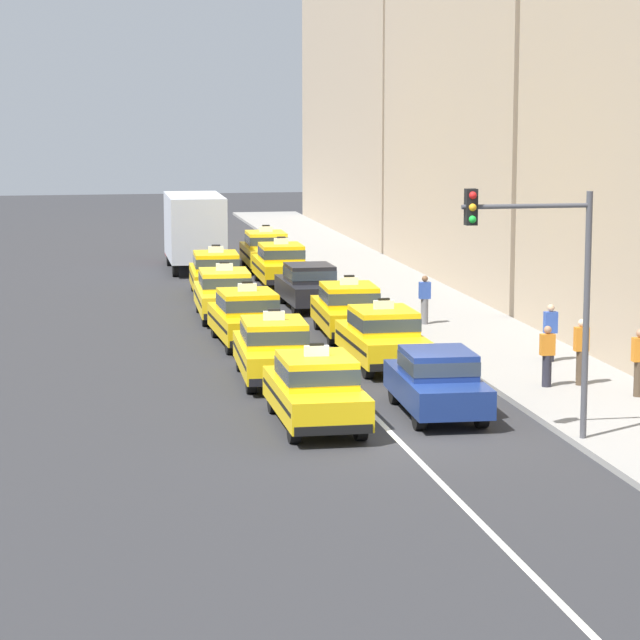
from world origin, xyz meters
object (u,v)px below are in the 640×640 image
pedestrian_near_crosswalk (425,300)px  taxi_right_third (349,309)px  taxi_left_nearest (316,389)px  traffic_light_pole (545,271)px  pedestrian_far_corner (581,352)px  taxi_left_third (247,316)px  box_truck_left_sixth (193,228)px  taxi_right_second (383,336)px  taxi_right_fifth (281,264)px  taxi_right_sixth (266,250)px  sedan_right_fourth (309,285)px  taxi_left_fourth (224,293)px  taxi_left_fifth (216,273)px  sedan_right_nearest (437,380)px  pedestrian_trailing (550,333)px  taxi_left_second (274,349)px  pedestrian_by_storefront (547,356)px  pedestrian_mid_block (640,363)px

pedestrian_near_crosswalk → taxi_right_third: bearing=-157.1°
taxi_left_nearest → traffic_light_pole: traffic_light_pole is taller
taxi_left_nearest → pedestrian_far_corner: 7.90m
taxi_left_third → pedestrian_near_crosswalk: (6.06, 2.09, 0.07)m
traffic_light_pole → box_truck_left_sixth: bearing=97.5°
taxi_right_second → pedestrian_far_corner: bearing=-43.3°
taxi_right_fifth → taxi_right_sixth: 5.20m
taxi_left_third → pedestrian_near_crosswalk: size_ratio=2.92×
sedan_right_fourth → taxi_right_sixth: size_ratio=0.94×
taxi_left_third → taxi_left_fourth: bearing=90.8°
taxi_left_nearest → taxi_right_third: size_ratio=0.99×
taxi_left_fifth → sedan_right_fourth: 4.73m
sedan_right_nearest → traffic_light_pole: size_ratio=0.78×
taxi_left_third → pedestrian_trailing: (7.85, -5.00, 0.09)m
taxi_left_second → pedestrian_by_storefront: 7.14m
taxi_left_fourth → taxi_right_third: same height
traffic_light_pole → taxi_right_sixth: bearing=92.4°
taxi_left_fourth → taxi_right_fifth: bearing=68.7°
taxi_right_fifth → traffic_light_pole: traffic_light_pole is taller
pedestrian_near_crosswalk → pedestrian_far_corner: (1.46, -10.40, 0.07)m
taxi_left_third → box_truck_left_sixth: (0.20, 19.39, 0.90)m
taxi_left_nearest → taxi_right_second: 7.52m
box_truck_left_sixth → sedan_right_nearest: 30.04m
taxi_right_third → pedestrian_mid_block: size_ratio=2.75×
taxi_left_fifth → pedestrian_near_crosswalk: (5.82, -8.75, 0.07)m
taxi_left_third → taxi_left_fifth: same height
sedan_right_nearest → traffic_light_pole: (1.42, -3.38, 2.97)m
taxi_left_fifth → pedestrian_mid_block: 22.33m
taxi_left_second → box_truck_left_sixth: size_ratio=0.66×
taxi_left_third → taxi_left_fifth: size_ratio=1.00×
taxi_left_second → pedestrian_far_corner: size_ratio=2.71×
pedestrian_trailing → taxi_left_nearest: bearing=-141.6°
taxi_right_third → pedestrian_far_corner: (4.21, -9.24, 0.14)m
pedestrian_trailing → sedan_right_fourth: bearing=111.2°
taxi_left_fourth → traffic_light_pole: size_ratio=0.83×
pedestrian_trailing → taxi_left_fifth: bearing=115.6°
pedestrian_by_storefront → pedestrian_trailing: pedestrian_trailing is taller
taxi_right_fifth → pedestrian_far_corner: bearing=-78.5°
pedestrian_by_storefront → taxi_left_fifth: bearing=108.3°
taxi_right_sixth → taxi_right_fifth: bearing=-91.5°
taxi_left_second → taxi_right_third: (3.35, 6.65, 0.00)m
taxi_right_fifth → pedestrian_mid_block: bearing=-77.1°
pedestrian_near_crosswalk → pedestrian_mid_block: bearing=-78.8°
taxi_right_second → taxi_right_fifth: same height
taxi_left_nearest → taxi_right_sixth: 29.93m
taxi_right_third → pedestrian_near_crosswalk: bearing=22.9°
sedan_right_nearest → taxi_right_fifth: (-0.06, 23.93, 0.03)m
sedan_right_nearest → pedestrian_by_storefront: bearing=31.7°
pedestrian_near_crosswalk → pedestrian_trailing: (1.79, -7.10, 0.02)m
pedestrian_trailing → pedestrian_mid_block: bearing=-83.2°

